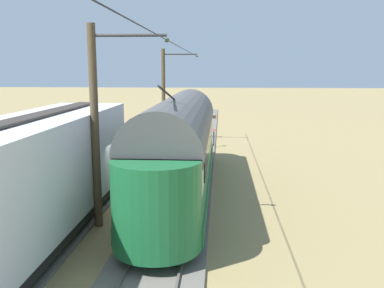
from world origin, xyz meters
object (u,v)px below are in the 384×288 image
track_end_bumper (145,135)px  vintage_streetcar (180,144)px  spare_tie_stack (15,181)px  boxcar_adjacent (30,177)px  catenary_pole_foreground (164,94)px  catenary_pole_mid_near (97,124)px  switch_stand (214,137)px

track_end_bumper → vintage_streetcar: bearing=106.3°
vintage_streetcar → spare_tie_stack: size_ratio=6.66×
boxcar_adjacent → catenary_pole_foreground: bearing=-95.0°
catenary_pole_mid_near → vintage_streetcar: bearing=-120.4°
switch_stand → catenary_pole_foreground: bearing=-25.2°
catenary_pole_mid_near → spare_tie_stack: size_ratio=2.88×
catenary_pole_mid_near → spare_tie_stack: 7.89m
catenary_pole_mid_near → switch_stand: catenary_pole_mid_near is taller
catenary_pole_mid_near → track_end_bumper: 18.34m
boxcar_adjacent → track_end_bumper: boxcar_adjacent is taller
vintage_streetcar → track_end_bumper: vintage_streetcar is taller
spare_tie_stack → track_end_bumper: track_end_bumper is taller
vintage_streetcar → switch_stand: vintage_streetcar is taller
vintage_streetcar → spare_tie_stack: (7.84, -0.56, -1.98)m
catenary_pole_foreground → spare_tie_stack: (5.44, 12.61, -3.34)m
catenary_pole_mid_near → boxcar_adjacent: bearing=45.6°
spare_tie_stack → boxcar_adjacent: bearing=120.9°
catenary_pole_mid_near → track_end_bumper: size_ratio=3.84×
switch_stand → track_end_bumper: (5.33, -2.45, -0.30)m
boxcar_adjacent → spare_tie_stack: size_ratio=5.44×
track_end_bumper → catenary_pole_foreground: bearing=156.4°
switch_stand → spare_tie_stack: (9.13, 10.87, -0.43)m
catenary_pole_foreground → switch_stand: size_ratio=5.60×
boxcar_adjacent → track_end_bumper: (-0.00, -19.66, -1.76)m
boxcar_adjacent → track_end_bumper: 19.74m
catenary_pole_mid_near → switch_stand: 16.22m
track_end_bumper → catenary_pole_mid_near: bearing=95.2°
catenary_pole_foreground → catenary_pole_mid_near: (0.00, 17.26, 0.00)m
vintage_streetcar → switch_stand: size_ratio=12.93×
switch_stand → catenary_pole_mid_near: bearing=76.6°
catenary_pole_mid_near → track_end_bumper: bearing=-84.8°
catenary_pole_foreground → switch_stand: catenary_pole_foreground is taller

